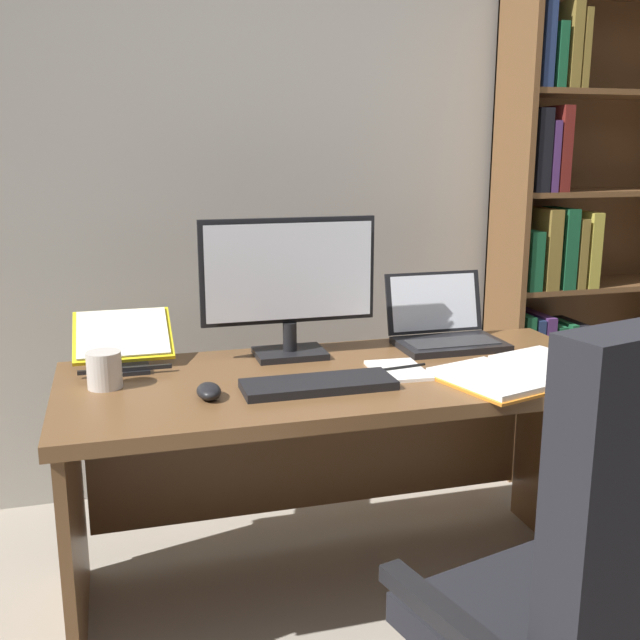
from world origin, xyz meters
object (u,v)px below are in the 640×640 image
object	(u,v)px
open_binder	(523,372)
notepad	(398,370)
reading_stand_with_book	(123,340)
desk	(337,426)
office_chair	(591,624)
laptop	(445,330)
monitor	(289,286)
coffee_mug	(104,370)
bookshelf	(571,242)
pen	(404,367)
keyboard	(318,384)
computer_mouse	(209,391)

from	to	relation	value
open_binder	notepad	distance (m)	0.36
reading_stand_with_book	desk	bearing A→B (deg)	-19.34
office_chair	laptop	size ratio (longest dim) A/B	3.12
office_chair	open_binder	distance (m)	0.84
monitor	laptop	xyz separation A→B (m)	(0.54, 0.00, -0.18)
coffee_mug	monitor	bearing A→B (deg)	16.91
monitor	open_binder	bearing A→B (deg)	-32.95
bookshelf	office_chair	size ratio (longest dim) A/B	1.82
desk	pen	size ratio (longest dim) A/B	11.74
monitor	keyboard	bearing A→B (deg)	-90.00
desk	bookshelf	size ratio (longest dim) A/B	0.84
open_binder	laptop	bearing A→B (deg)	83.28
reading_stand_with_book	open_binder	distance (m)	1.20
keyboard	reading_stand_with_book	world-z (taller)	reading_stand_with_book
reading_stand_with_book	coffee_mug	size ratio (longest dim) A/B	2.90
desk	laptop	size ratio (longest dim) A/B	4.74
computer_mouse	desk	bearing A→B (deg)	24.90
desk	open_binder	xyz separation A→B (m)	(0.49, -0.24, 0.20)
bookshelf	office_chair	xyz separation A→B (m)	(-1.00, -1.61, -0.52)
desk	office_chair	distance (m)	1.01
desk	bookshelf	distance (m)	1.44
notepad	laptop	bearing A→B (deg)	43.65
pen	desk	bearing A→B (deg)	148.46
bookshelf	pen	xyz separation A→B (m)	(-1.04, -0.73, -0.25)
notepad	pen	distance (m)	0.02
computer_mouse	coffee_mug	world-z (taller)	coffee_mug
laptop	computer_mouse	size ratio (longest dim) A/B	3.34
bookshelf	open_binder	xyz separation A→B (m)	(-0.72, -0.87, -0.25)
computer_mouse	pen	distance (m)	0.59
monitor	coffee_mug	distance (m)	0.61
desk	coffee_mug	xyz separation A→B (m)	(-0.68, -0.02, 0.24)
reading_stand_with_book	pen	bearing A→B (deg)	-22.21
office_chair	laptop	xyz separation A→B (m)	(0.21, 1.14, 0.30)
open_binder	pen	distance (m)	0.34
computer_mouse	open_binder	distance (m)	0.90
office_chair	keyboard	bearing A→B (deg)	98.17
coffee_mug	open_binder	bearing A→B (deg)	-10.63
keyboard	open_binder	size ratio (longest dim) A/B	0.75
desk	reading_stand_with_book	size ratio (longest dim) A/B	5.55
keyboard	computer_mouse	size ratio (longest dim) A/B	4.04
keyboard	pen	size ratio (longest dim) A/B	3.00
desk	bookshelf	xyz separation A→B (m)	(1.21, 0.62, 0.45)
open_binder	notepad	xyz separation A→B (m)	(-0.33, 0.14, -0.01)
pen	coffee_mug	xyz separation A→B (m)	(-0.85, 0.08, 0.04)
bookshelf	monitor	size ratio (longest dim) A/B	3.55
open_binder	pen	xyz separation A→B (m)	(-0.31, 0.14, 0.00)
desk	pen	xyz separation A→B (m)	(0.17, -0.11, 0.21)
keyboard	laptop	bearing A→B (deg)	32.51
laptop	reading_stand_with_book	xyz separation A→B (m)	(-1.04, 0.07, 0.02)
coffee_mug	reading_stand_with_book	bearing A→B (deg)	76.90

